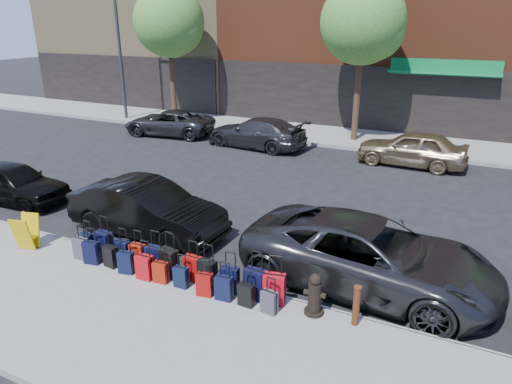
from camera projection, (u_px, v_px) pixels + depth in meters
The scene contains 39 objects.
ground at pixel (262, 208), 14.44m from camera, with size 120.00×120.00×0.00m, color black.
sidewalk_near at pixel (122, 320), 8.94m from camera, with size 60.00×4.00×0.15m, color gray.
sidewalk_far at pixel (346, 137), 22.85m from camera, with size 60.00×4.00×0.15m, color gray.
curb_near at pixel (181, 272), 10.64m from camera, with size 60.00×0.08×0.15m, color gray.
curb_far at pixel (335, 147), 21.14m from camera, with size 60.00×0.08×0.15m, color gray.
tree_left at pixel (171, 23), 24.54m from camera, with size 3.80×3.80×7.27m.
tree_center at pixel (366, 24), 20.28m from camera, with size 3.80×3.80×7.27m.
streetlight at pixel (121, 38), 25.41m from camera, with size 2.59×0.18×8.00m.
suitcase_front_0 at pixel (88, 243), 11.24m from camera, with size 0.37×0.22×0.86m.
suitcase_front_1 at pixel (104, 244), 11.09m from camera, with size 0.45×0.27×1.04m.
suitcase_front_2 at pixel (123, 251), 10.86m from camera, with size 0.36×0.21×0.86m.
suitcase_front_3 at pixel (138, 255), 10.67m from camera, with size 0.37×0.20×0.89m.
suitcase_front_4 at pixel (155, 259), 10.40m from camera, with size 0.42×0.24×1.01m.
suitcase_front_5 at pixel (169, 263), 10.22m from camera, with size 0.48×0.32×1.06m.
suitcase_front_6 at pixel (193, 268), 10.07m from camera, with size 0.40×0.23×0.94m.
suitcase_front_7 at pixel (207, 273), 9.85m from camera, with size 0.42×0.25×0.97m.
suitcase_front_8 at pixel (230, 280), 9.63m from camera, with size 0.40×0.25×0.92m.
suitcase_front_9 at pixel (255, 284), 9.39m from camera, with size 0.46×0.28×1.06m.
suitcase_front_10 at pixel (274, 289), 9.22m from camera, with size 0.48×0.33×1.06m.
suitcase_back_0 at pixel (81, 248), 11.01m from camera, with size 0.36×0.21×0.86m.
suitcase_back_1 at pixel (92, 252), 10.79m from camera, with size 0.40×0.28×0.89m.
suitcase_back_2 at pixel (111, 256), 10.64m from camera, with size 0.37×0.25×0.83m.
suitcase_back_3 at pixel (126, 262), 10.37m from camera, with size 0.38×0.26×0.84m.
suitcase_back_4 at pixel (145, 267), 10.13m from camera, with size 0.39×0.23×0.92m.
suitcase_back_5 at pixel (161, 272), 10.00m from camera, with size 0.34×0.22×0.78m.
suitcase_back_6 at pixel (181, 277), 9.83m from camera, with size 0.32×0.19×0.76m.
suitcase_back_7 at pixel (205, 284), 9.53m from camera, with size 0.36×0.25×0.80m.
suitcase_back_8 at pixel (224, 288), 9.38m from camera, with size 0.37×0.23×0.85m.
suitcase_back_9 at pixel (246, 295), 9.18m from camera, with size 0.34×0.21×0.78m.
suitcase_back_10 at pixel (269, 302), 8.96m from camera, with size 0.34×0.23×0.76m.
fire_hydrant at pixel (315, 295), 8.88m from camera, with size 0.44×0.39×0.87m.
bollard at pixel (356, 305), 8.54m from camera, with size 0.15×0.15×0.82m.
display_rack at pixel (26, 233), 11.44m from camera, with size 0.60×0.64×0.87m.
car_near_0 at pixel (13, 182), 14.75m from camera, with size 1.55×3.85×1.31m, color black.
car_near_1 at pixel (147, 209), 12.47m from camera, with size 1.57×4.50×1.48m, color black.
car_near_2 at pixel (369, 255), 9.96m from camera, with size 2.56×5.55×1.54m, color #2F2F31.
car_far_0 at pixel (169, 123), 23.44m from camera, with size 2.14×4.64×1.29m, color #323235.
car_far_1 at pixel (256, 133), 21.15m from camera, with size 1.94×4.78×1.39m, color #333335.
car_far_2 at pixel (412, 148), 18.43m from camera, with size 1.72×4.27×1.45m, color tan.
Camera 1 is at (5.60, -12.10, 5.58)m, focal length 32.00 mm.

